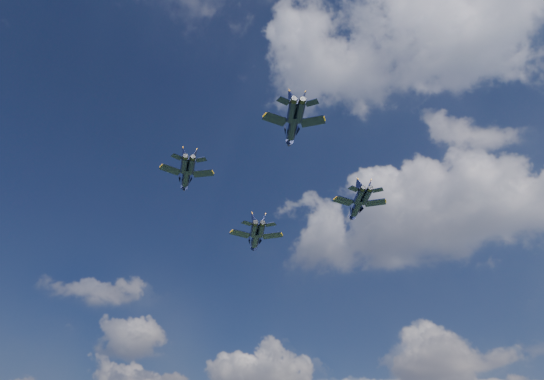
{
  "coord_description": "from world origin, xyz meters",
  "views": [
    {
      "loc": [
        44.88,
        -69.63,
        9.27
      ],
      "look_at": [
        1.72,
        7.27,
        64.02
      ],
      "focal_mm": 35.0,
      "sensor_mm": 36.0,
      "label": 1
    }
  ],
  "objects_px": {
    "jet_left": "(186,177)",
    "jet_right": "(357,207)",
    "jet_lead": "(255,239)",
    "jet_slot": "(292,128)"
  },
  "relations": [
    {
      "from": "jet_lead",
      "to": "jet_slot",
      "type": "xyz_separation_m",
      "value": [
        25.19,
        -30.17,
        1.48
      ]
    },
    {
      "from": "jet_lead",
      "to": "jet_left",
      "type": "bearing_deg",
      "value": -127.41
    },
    {
      "from": "jet_lead",
      "to": "jet_right",
      "type": "bearing_deg",
      "value": -40.9
    },
    {
      "from": "jet_lead",
      "to": "jet_slot",
      "type": "height_order",
      "value": "jet_slot"
    },
    {
      "from": "jet_lead",
      "to": "jet_right",
      "type": "xyz_separation_m",
      "value": [
        25.49,
        -2.04,
        0.24
      ]
    },
    {
      "from": "jet_slot",
      "to": "jet_lead",
      "type": "bearing_deg",
      "value": 94.93
    },
    {
      "from": "jet_left",
      "to": "jet_right",
      "type": "relative_size",
      "value": 0.9
    },
    {
      "from": "jet_left",
      "to": "jet_slot",
      "type": "bearing_deg",
      "value": -51.66
    },
    {
      "from": "jet_lead",
      "to": "jet_left",
      "type": "relative_size",
      "value": 1.2
    },
    {
      "from": "jet_lead",
      "to": "jet_left",
      "type": "xyz_separation_m",
      "value": [
        -0.48,
        -25.69,
        2.42
      ]
    }
  ]
}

